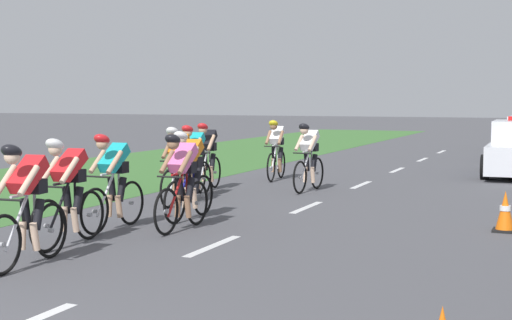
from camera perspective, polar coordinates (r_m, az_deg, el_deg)
grass_verge at (r=20.99m, az=-11.50°, el=-0.97°), size 7.00×60.00×0.01m
lane_markings_centre at (r=15.98m, az=6.28°, el=-2.68°), size 0.14×29.60×0.01m
cyclist_lead at (r=9.48m, az=-17.32°, el=-3.21°), size 0.45×1.72×1.56m
cyclist_second at (r=10.65m, az=-14.34°, el=-2.29°), size 0.42×1.72×1.56m
cyclist_third at (r=11.80m, az=-11.02°, el=-1.55°), size 0.42×1.72×1.56m
cyclist_fourth at (r=11.62m, az=-5.77°, el=-1.59°), size 0.42×1.72×1.56m
cyclist_fifth at (r=12.61m, az=-5.22°, el=-1.08°), size 0.42×1.72×1.56m
cyclist_sixth at (r=14.43m, az=-6.03°, el=-0.35°), size 0.45×1.72×1.56m
cyclist_seventh at (r=16.61m, az=-3.80°, el=0.33°), size 0.45×1.72×1.56m
cyclist_eighth at (r=15.36m, az=-4.87°, el=-0.03°), size 0.42×1.72×1.56m
cyclist_ninth at (r=16.44m, az=4.08°, el=0.29°), size 0.43×1.72×1.56m
cyclist_tenth at (r=18.72m, az=1.57°, el=0.84°), size 0.45×1.72×1.56m
traffic_cone_far at (r=12.12m, az=18.67°, el=-3.82°), size 0.36×0.36×0.64m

